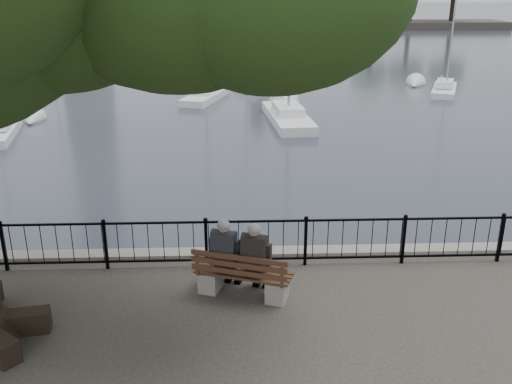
{
  "coord_description": "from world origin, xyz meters",
  "views": [
    {
      "loc": [
        -0.41,
        -7.89,
        5.42
      ],
      "look_at": [
        0.0,
        2.5,
        1.6
      ],
      "focal_mm": 40.0,
      "sensor_mm": 36.0,
      "label": 1
    }
  ],
  "objects_px": {
    "bench": "(243,280)",
    "lion_monument": "(257,30)",
    "person_right": "(257,262)",
    "person_left": "(227,257)"
  },
  "relations": [
    {
      "from": "bench",
      "to": "lion_monument",
      "type": "relative_size",
      "value": 0.22
    },
    {
      "from": "person_right",
      "to": "lion_monument",
      "type": "relative_size",
      "value": 0.18
    },
    {
      "from": "bench",
      "to": "person_left",
      "type": "distance_m",
      "value": 0.5
    },
    {
      "from": "person_right",
      "to": "lion_monument",
      "type": "xyz_separation_m",
      "value": [
        2.04,
        48.6,
        0.4
      ]
    },
    {
      "from": "person_left",
      "to": "lion_monument",
      "type": "xyz_separation_m",
      "value": [
        2.57,
        48.42,
        0.4
      ]
    },
    {
      "from": "person_left",
      "to": "person_right",
      "type": "distance_m",
      "value": 0.57
    },
    {
      "from": "lion_monument",
      "to": "bench",
      "type": "bearing_deg",
      "value": -92.7
    },
    {
      "from": "bench",
      "to": "person_left",
      "type": "xyz_separation_m",
      "value": [
        -0.28,
        0.21,
        0.36
      ]
    },
    {
      "from": "person_left",
      "to": "lion_monument",
      "type": "distance_m",
      "value": 48.49
    },
    {
      "from": "person_left",
      "to": "bench",
      "type": "bearing_deg",
      "value": -36.18
    }
  ]
}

